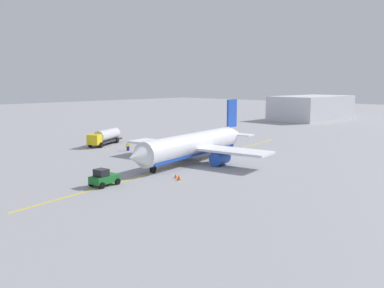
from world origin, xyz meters
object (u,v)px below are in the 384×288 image
Objects in this scene: airplane at (194,145)px; refueling_worker at (128,146)px; pushback_tug at (104,178)px; fuel_tanker at (105,136)px; safety_cone_wingtip at (176,176)px; safety_cone_nose at (179,177)px.

airplane reaches higher than refueling_worker.
pushback_tug reaches higher than refueling_worker.
pushback_tug is 2.24× the size of refueling_worker.
safety_cone_wingtip is (10.83, 32.29, -1.45)m from fuel_tanker.
fuel_tanker is at bearing -98.16° from refueling_worker.
fuel_tanker is 34.09m from safety_cone_wingtip.
pushback_tug is (19.33, 2.56, -1.70)m from airplane.
fuel_tanker is 34.98m from pushback_tug.
refueling_worker is 25.95m from safety_cone_nose.
pushback_tug is at bearing -21.47° from safety_cone_wingtip.
safety_cone_nose is at bearing 151.24° from pushback_tug.
refueling_worker is 3.04× the size of safety_cone_wingtip.
fuel_tanker is 15.41× the size of safety_cone_nose.
safety_cone_wingtip is at bearing 67.46° from refueling_worker.
refueling_worker reaches higher than safety_cone_wingtip.
fuel_tanker reaches higher than safety_cone_wingtip.
refueling_worker is at bearing 81.84° from fuel_tanker.
fuel_tanker is 18.97× the size of safety_cone_wingtip.
refueling_worker is at bearing -112.54° from safety_cone_wingtip.
safety_cone_nose is 1.23× the size of safety_cone_wingtip.
airplane is 18.16× the size of refueling_worker.
airplane reaches higher than safety_cone_nose.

